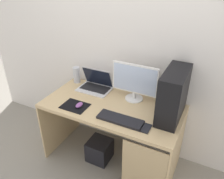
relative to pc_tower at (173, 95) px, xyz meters
name	(u,v)px	position (x,y,z in m)	size (l,w,h in m)	color
ground_plane	(112,158)	(-0.56, -0.08, -0.96)	(8.00, 8.00, 0.00)	gray
wall_back	(129,39)	(-0.56, 0.30, 0.34)	(4.00, 0.05, 2.60)	silver
desk	(113,118)	(-0.55, -0.09, -0.38)	(1.39, 0.68, 0.73)	tan
pc_tower	(173,95)	(0.00, 0.00, 0.00)	(0.19, 0.47, 0.46)	black
monitor	(135,82)	(-0.41, 0.12, -0.03)	(0.48, 0.19, 0.39)	white
laptop	(96,85)	(-0.88, 0.14, -0.18)	(0.36, 0.25, 0.24)	silver
speaker	(77,75)	(-1.16, 0.18, -0.13)	(0.08, 0.08, 0.19)	#B7BCC6
keyboard	(120,119)	(-0.39, -0.27, -0.22)	(0.42, 0.14, 0.02)	black
mousepad	(75,106)	(-0.88, -0.26, -0.23)	(0.26, 0.20, 0.01)	black
mouse_left	(79,105)	(-0.84, -0.25, -0.21)	(0.06, 0.10, 0.03)	#8C4C99
cell_phone	(146,128)	(-0.14, -0.28, -0.22)	(0.07, 0.13, 0.01)	black
subwoofer	(99,150)	(-0.69, -0.14, -0.84)	(0.25, 0.25, 0.25)	black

